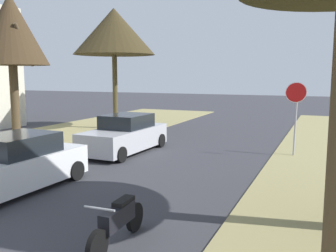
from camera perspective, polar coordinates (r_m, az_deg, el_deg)
stop_sign_far at (r=15.38m, az=19.05°, el=3.40°), size 0.82×0.79×2.90m
street_tree_left_mid_a at (r=16.71m, az=-22.99°, el=13.35°), size 2.94×2.94×6.44m
street_tree_left_mid_b at (r=22.45m, az=-8.30°, el=14.13°), size 4.76×4.76×7.01m
parked_sedan_white at (r=11.19m, az=-22.77°, el=-5.64°), size 2.08×4.46×1.57m
parked_sedan_silver at (r=15.64m, az=-6.64°, el=-1.38°), size 2.08×4.46×1.57m
parked_motorcycle at (r=7.27m, az=-7.69°, el=-14.26°), size 0.60×2.05×0.97m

